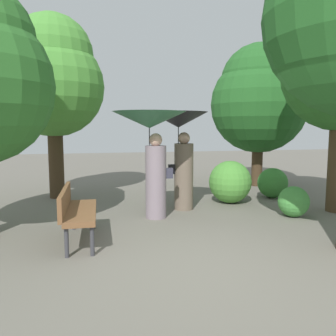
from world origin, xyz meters
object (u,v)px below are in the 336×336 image
tree_near_left (53,77)px  person_right (180,138)px  tree_near_right (259,98)px  person_left (151,137)px  park_bench (76,209)px

tree_near_left → person_right: bearing=-35.7°
person_right → tree_near_right: (3.07, 2.43, 1.10)m
person_left → tree_near_right: size_ratio=0.49×
tree_near_left → person_left: bearing=-51.8°
person_left → tree_near_left: 3.45m
tree_near_left → tree_near_right: size_ratio=1.06×
person_left → tree_near_left: tree_near_left is taller
person_left → park_bench: person_left is taller
person_left → person_right: (0.72, 0.55, -0.04)m
tree_near_right → park_bench: bearing=-141.6°
person_left → tree_near_left: size_ratio=0.46×
tree_near_right → person_right: bearing=-141.6°
person_left → person_right: bearing=-50.4°
tree_near_left → park_bench: bearing=-81.2°
park_bench → tree_near_left: (-0.56, 3.61, 2.46)m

